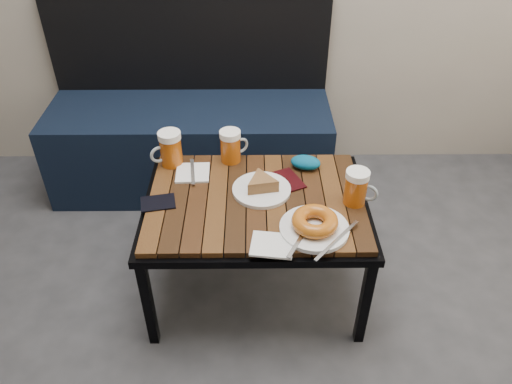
{
  "coord_description": "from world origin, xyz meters",
  "views": [
    {
      "loc": [
        0.21,
        -0.46,
        1.62
      ],
      "look_at": [
        0.22,
        0.99,
        0.5
      ],
      "focal_mm": 35.0,
      "sensor_mm": 36.0,
      "label": 1
    }
  ],
  "objects_px": {
    "passport_navy": "(158,203)",
    "beer_mug_right": "(357,187)",
    "bench": "(192,137)",
    "beer_mug_left": "(170,149)",
    "beer_mug_centre": "(231,146)",
    "plate_bagel": "(315,224)",
    "passport_burgundy": "(286,181)",
    "knit_pouch": "(306,162)",
    "plate_pie": "(262,186)",
    "cafe_table": "(256,207)"
  },
  "relations": [
    {
      "from": "bench",
      "to": "plate_pie",
      "type": "distance_m",
      "value": 0.84
    },
    {
      "from": "plate_bagel",
      "to": "knit_pouch",
      "type": "relative_size",
      "value": 2.39
    },
    {
      "from": "bench",
      "to": "passport_navy",
      "type": "bearing_deg",
      "value": -92.33
    },
    {
      "from": "bench",
      "to": "passport_navy",
      "type": "height_order",
      "value": "bench"
    },
    {
      "from": "beer_mug_left",
      "to": "plate_pie",
      "type": "distance_m",
      "value": 0.41
    },
    {
      "from": "beer_mug_centre",
      "to": "plate_bagel",
      "type": "height_order",
      "value": "beer_mug_centre"
    },
    {
      "from": "bench",
      "to": "beer_mug_right",
      "type": "distance_m",
      "value": 1.09
    },
    {
      "from": "bench",
      "to": "beer_mug_left",
      "type": "bearing_deg",
      "value": -91.46
    },
    {
      "from": "beer_mug_right",
      "to": "passport_burgundy",
      "type": "bearing_deg",
      "value": 174.66
    },
    {
      "from": "bench",
      "to": "passport_burgundy",
      "type": "height_order",
      "value": "bench"
    },
    {
      "from": "bench",
      "to": "beer_mug_right",
      "type": "xyz_separation_m",
      "value": [
        0.69,
        -0.8,
        0.27
      ]
    },
    {
      "from": "plate_pie",
      "to": "plate_bagel",
      "type": "xyz_separation_m",
      "value": [
        0.18,
        -0.22,
        0.0
      ]
    },
    {
      "from": "plate_bagel",
      "to": "plate_pie",
      "type": "bearing_deg",
      "value": 128.54
    },
    {
      "from": "beer_mug_centre",
      "to": "knit_pouch",
      "type": "distance_m",
      "value": 0.31
    },
    {
      "from": "beer_mug_left",
      "to": "knit_pouch",
      "type": "xyz_separation_m",
      "value": [
        0.54,
        -0.03,
        -0.05
      ]
    },
    {
      "from": "beer_mug_left",
      "to": "passport_burgundy",
      "type": "distance_m",
      "value": 0.48
    },
    {
      "from": "beer_mug_left",
      "to": "bench",
      "type": "bearing_deg",
      "value": -118.35
    },
    {
      "from": "passport_burgundy",
      "to": "cafe_table",
      "type": "bearing_deg",
      "value": -163.52
    },
    {
      "from": "beer_mug_centre",
      "to": "knit_pouch",
      "type": "bearing_deg",
      "value": -41.3
    },
    {
      "from": "passport_burgundy",
      "to": "beer_mug_right",
      "type": "bearing_deg",
      "value": -53.19
    },
    {
      "from": "plate_pie",
      "to": "cafe_table",
      "type": "bearing_deg",
      "value": -117.77
    },
    {
      "from": "bench",
      "to": "plate_pie",
      "type": "relative_size",
      "value": 6.32
    },
    {
      "from": "bench",
      "to": "cafe_table",
      "type": "distance_m",
      "value": 0.85
    },
    {
      "from": "beer_mug_centre",
      "to": "knit_pouch",
      "type": "xyz_separation_m",
      "value": [
        0.3,
        -0.06,
        -0.04
      ]
    },
    {
      "from": "knit_pouch",
      "to": "plate_bagel",
      "type": "bearing_deg",
      "value": -90.37
    },
    {
      "from": "plate_bagel",
      "to": "knit_pouch",
      "type": "height_order",
      "value": "plate_bagel"
    },
    {
      "from": "passport_navy",
      "to": "beer_mug_centre",
      "type": "bearing_deg",
      "value": 126.12
    },
    {
      "from": "plate_bagel",
      "to": "passport_burgundy",
      "type": "xyz_separation_m",
      "value": [
        -0.08,
        0.29,
        -0.02
      ]
    },
    {
      "from": "bench",
      "to": "cafe_table",
      "type": "bearing_deg",
      "value": -66.97
    },
    {
      "from": "beer_mug_right",
      "to": "plate_bagel",
      "type": "xyz_separation_m",
      "value": [
        -0.16,
        -0.15,
        -0.04
      ]
    },
    {
      "from": "beer_mug_right",
      "to": "plate_bagel",
      "type": "height_order",
      "value": "beer_mug_right"
    },
    {
      "from": "cafe_table",
      "to": "passport_burgundy",
      "type": "xyz_separation_m",
      "value": [
        0.12,
        0.1,
        0.05
      ]
    },
    {
      "from": "cafe_table",
      "to": "beer_mug_left",
      "type": "xyz_separation_m",
      "value": [
        -0.34,
        0.23,
        0.12
      ]
    },
    {
      "from": "passport_navy",
      "to": "beer_mug_right",
      "type": "bearing_deg",
      "value": 78.92
    },
    {
      "from": "beer_mug_right",
      "to": "plate_bagel",
      "type": "bearing_deg",
      "value": -113.93
    },
    {
      "from": "plate_bagel",
      "to": "knit_pouch",
      "type": "distance_m",
      "value": 0.38
    },
    {
      "from": "plate_bagel",
      "to": "passport_burgundy",
      "type": "bearing_deg",
      "value": 105.57
    },
    {
      "from": "plate_pie",
      "to": "plate_bagel",
      "type": "height_order",
      "value": "plate_bagel"
    },
    {
      "from": "beer_mug_left",
      "to": "passport_navy",
      "type": "distance_m",
      "value": 0.27
    },
    {
      "from": "beer_mug_right",
      "to": "passport_burgundy",
      "type": "xyz_separation_m",
      "value": [
        -0.24,
        0.13,
        -0.07
      ]
    },
    {
      "from": "passport_burgundy",
      "to": "knit_pouch",
      "type": "relative_size",
      "value": 1.19
    },
    {
      "from": "beer_mug_right",
      "to": "passport_navy",
      "type": "xyz_separation_m",
      "value": [
        -0.72,
        -0.0,
        -0.07
      ]
    },
    {
      "from": "bench",
      "to": "passport_burgundy",
      "type": "bearing_deg",
      "value": -56.2
    },
    {
      "from": "bench",
      "to": "knit_pouch",
      "type": "xyz_separation_m",
      "value": [
        0.53,
        -0.58,
        0.23
      ]
    },
    {
      "from": "passport_navy",
      "to": "plate_pie",
      "type": "bearing_deg",
      "value": 89.16
    },
    {
      "from": "beer_mug_right",
      "to": "passport_burgundy",
      "type": "relative_size",
      "value": 0.96
    },
    {
      "from": "bench",
      "to": "passport_navy",
      "type": "xyz_separation_m",
      "value": [
        -0.03,
        -0.8,
        0.2
      ]
    },
    {
      "from": "beer_mug_left",
      "to": "passport_navy",
      "type": "xyz_separation_m",
      "value": [
        -0.02,
        -0.26,
        -0.07
      ]
    },
    {
      "from": "cafe_table",
      "to": "passport_navy",
      "type": "xyz_separation_m",
      "value": [
        -0.36,
        -0.03,
        0.05
      ]
    },
    {
      "from": "beer_mug_right",
      "to": "passport_burgundy",
      "type": "height_order",
      "value": "beer_mug_right"
    }
  ]
}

